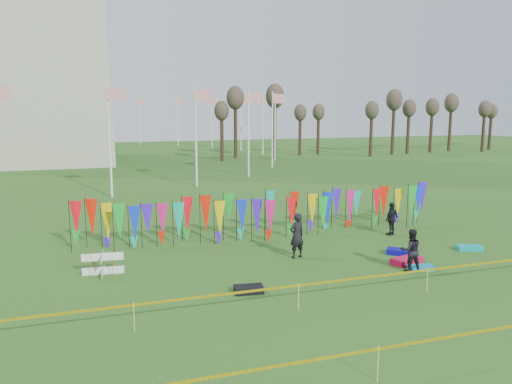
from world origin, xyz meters
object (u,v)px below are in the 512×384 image
object	(u,v)px
kite_bag_teal	(469,248)
box_kite	(103,264)
kite_bag_turquoise	(421,268)
kite_bag_black	(249,289)
kite_bag_red	(407,261)
person_mid	(411,250)
person_right	(392,219)
person_left	(297,235)
kite_bag_blue	(400,252)

from	to	relation	value
kite_bag_teal	box_kite	bearing A→B (deg)	174.07
kite_bag_turquoise	kite_bag_black	bearing A→B (deg)	-178.57
kite_bag_turquoise	kite_bag_teal	world-z (taller)	kite_bag_teal
kite_bag_turquoise	kite_bag_teal	bearing A→B (deg)	24.03
box_kite	kite_bag_red	xyz separation A→B (m)	(11.94, -2.45, -0.31)
person_mid	box_kite	bearing A→B (deg)	-2.77
kite_bag_turquoise	kite_bag_red	xyz separation A→B (m)	(-0.05, 0.89, 0.03)
box_kite	kite_bag_teal	world-z (taller)	box_kite
box_kite	kite_bag_turquoise	size ratio (longest dim) A/B	0.92
person_mid	kite_bag_red	size ratio (longest dim) A/B	1.24
box_kite	person_right	world-z (taller)	person_right
box_kite	kite_bag_red	size ratio (longest dim) A/B	0.64
kite_bag_red	kite_bag_black	world-z (taller)	kite_bag_red
kite_bag_teal	kite_bag_red	bearing A→B (deg)	-168.18
person_right	box_kite	bearing A→B (deg)	-17.68
person_left	kite_bag_blue	distance (m)	4.69
kite_bag_red	kite_bag_teal	size ratio (longest dim) A/B	1.23
kite_bag_turquoise	kite_bag_teal	size ratio (longest dim) A/B	0.86
person_mid	kite_bag_blue	xyz separation A→B (m)	(0.96, 2.06, -0.74)
kite_bag_turquoise	kite_bag_red	world-z (taller)	kite_bag_red
person_right	kite_bag_red	bearing A→B (deg)	39.31
person_left	kite_bag_blue	world-z (taller)	person_left
person_mid	kite_bag_teal	bearing A→B (deg)	-145.60
kite_bag_turquoise	person_left	bearing A→B (deg)	142.67
kite_bag_blue	person_right	bearing A→B (deg)	63.41
kite_bag_red	person_right	bearing A→B (deg)	64.44
person_right	kite_bag_turquoise	world-z (taller)	person_right
kite_bag_red	person_left	bearing A→B (deg)	151.26
kite_bag_red	kite_bag_blue	bearing A→B (deg)	67.19
kite_bag_turquoise	kite_bag_red	size ratio (longest dim) A/B	0.70
person_left	kite_bag_black	xyz separation A→B (m)	(-3.18, -3.26, -0.86)
kite_bag_turquoise	kite_bag_black	world-z (taller)	kite_bag_black
kite_bag_turquoise	kite_bag_black	xyz separation A→B (m)	(-7.22, -0.18, 0.02)
person_right	kite_bag_teal	distance (m)	3.99
box_kite	kite_bag_black	size ratio (longest dim) A/B	0.87
person_left	kite_bag_black	distance (m)	4.64
kite_bag_blue	kite_bag_teal	xyz separation A→B (m)	(3.36, -0.39, -0.01)
box_kite	person_left	size ratio (longest dim) A/B	0.45
kite_bag_turquoise	person_right	bearing A→B (deg)	68.88
person_right	kite_bag_black	world-z (taller)	person_right
person_left	kite_bag_red	distance (m)	4.64
person_right	kite_bag_black	bearing A→B (deg)	5.00
person_mid	kite_bag_red	distance (m)	1.22
person_left	kite_bag_teal	world-z (taller)	person_left
box_kite	kite_bag_red	bearing A→B (deg)	-11.60
person_left	person_mid	bearing A→B (deg)	125.69
person_right	kite_bag_black	xyz separation A→B (m)	(-9.22, -5.35, -0.72)
person_mid	kite_bag_turquoise	xyz separation A→B (m)	(0.50, -0.03, -0.76)
person_right	kite_bag_teal	world-z (taller)	person_right
person_left	kite_bag_turquoise	distance (m)	5.16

